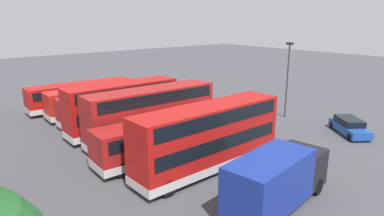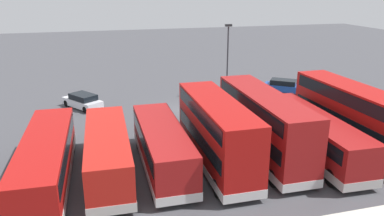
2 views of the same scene
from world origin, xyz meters
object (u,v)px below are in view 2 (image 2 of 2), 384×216
Objects in this scene: bus_single_deck_second at (313,134)px; bus_double_decker_third at (263,123)px; bus_single_deck_seventh at (46,159)px; bus_double_decker_near_end at (352,115)px; bus_single_deck_sixth at (108,152)px; car_small_green at (284,86)px; bus_double_decker_fourth at (216,132)px; lamp_post_tall at (228,55)px; bus_single_deck_fifth at (162,146)px; car_hatchback_silver at (83,101)px.

bus_double_decker_third is (3.46, -0.82, 0.83)m from bus_single_deck_second.
bus_double_decker_third is 14.27m from bus_single_deck_seventh.
bus_single_deck_sixth is (17.72, 0.08, -0.83)m from bus_double_decker_near_end.
car_small_green is (-2.57, -14.71, -1.75)m from bus_double_decker_near_end.
bus_double_decker_fourth reaches higher than bus_single_deck_second.
lamp_post_tall is (-2.77, -14.68, 2.09)m from bus_double_decker_third.
bus_single_deck_fifth is at bearing -8.76° from bus_double_decker_fourth.
bus_single_deck_second is 1.12× the size of bus_double_decker_fourth.
bus_double_decker_third is at bearing -179.18° from bus_single_deck_sixth.
bus_double_decker_third is 7.20m from bus_single_deck_fifth.
lamp_post_tall reaches higher than bus_double_decker_fourth.
bus_double_decker_fourth is 2.17× the size of car_small_green.
bus_double_decker_fourth is 16.81m from lamp_post_tall.
bus_single_deck_sixth is (14.08, -0.67, -0.00)m from bus_single_deck_second.
bus_single_deck_seventh reaches higher than car_small_green.
bus_double_decker_near_end and bus_double_decker_third have the same top height.
bus_double_decker_near_end is 1.00× the size of bus_single_deck_second.
bus_single_deck_second is 14.10m from bus_single_deck_sixth.
bus_double_decker_fourth is 2.24× the size of car_hatchback_silver.
bus_single_deck_sixth is at bearing -0.29° from bus_single_deck_fifth.
car_hatchback_silver is 15.51m from lamp_post_tall.
lamp_post_tall is (-13.40, -14.83, 2.92)m from bus_single_deck_sixth.
bus_double_decker_fourth is at bearing 175.43° from bus_single_deck_sixth.
bus_single_deck_second is at bearing 176.48° from bus_single_deck_fifth.
bus_single_deck_fifth is 2.13× the size of car_small_green.
bus_double_decker_near_end is 15.51m from lamp_post_tall.
lamp_post_tall is at bearing -112.67° from bus_double_decker_fourth.
car_hatchback_silver is at bearing -97.56° from bus_single_deck_seventh.
car_small_green is at bearing -143.92° from bus_single_deck_sixth.
bus_single_deck_seventh is 2.49× the size of car_small_green.
bus_single_deck_seventh is at bearing 82.44° from car_hatchback_silver.
bus_single_deck_fifth is at bearing 179.71° from bus_single_deck_sixth.
car_small_green is at bearing -138.64° from bus_single_deck_fifth.
bus_single_deck_seventh is at bearing 1.21° from bus_double_decker_third.
bus_single_deck_second is 0.97× the size of bus_single_deck_seventh.
bus_single_deck_fifth reaches higher than car_small_green.
bus_single_deck_second is at bearing 92.53° from lamp_post_tall.
car_small_green is (-20.30, -14.79, -0.92)m from bus_single_deck_sixth.
bus_double_decker_near_end reaches higher than car_small_green.
bus_double_decker_near_end reaches higher than bus_single_deck_second.
bus_double_decker_near_end is at bearing -179.38° from bus_single_deck_seventh.
bus_double_decker_third is (7.10, -0.07, -0.00)m from bus_double_decker_near_end.
car_hatchback_silver is 0.60× the size of lamp_post_tall.
bus_single_deck_second is 16.69m from car_small_green.
bus_double_decker_fourth is 20.40m from car_small_green.
bus_single_deck_second is 1.12× the size of bus_single_deck_sixth.
bus_single_deck_fifth is (10.61, -0.65, -0.00)m from bus_single_deck_second.
bus_single_deck_fifth is (7.15, 0.17, -0.83)m from bus_double_decker_third.
bus_single_deck_fifth and bus_single_deck_seventh have the same top height.
bus_single_deck_sixth is at bearing 36.08° from car_small_green.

